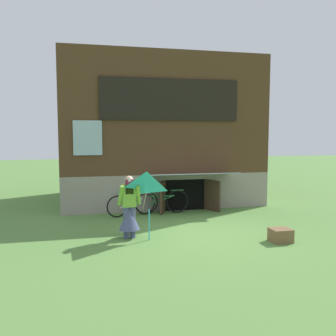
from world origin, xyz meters
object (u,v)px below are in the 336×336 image
object	(u,v)px
bicycle_green	(162,202)
bicycle_silver	(131,205)
wooden_crate	(281,235)
kite	(147,189)
person	(129,212)

from	to	relation	value
bicycle_green	bicycle_silver	bearing A→B (deg)	-173.16
wooden_crate	bicycle_silver	bearing A→B (deg)	131.30
kite	bicycle_silver	xyz separation A→B (m)	(0.01, 3.00, -0.94)
person	bicycle_green	size ratio (longest dim) A/B	0.88
person	bicycle_silver	world-z (taller)	person
kite	bicycle_green	xyz separation A→B (m)	(1.03, 3.13, -0.91)
person	wooden_crate	bearing A→B (deg)	-36.82
kite	bicycle_green	bearing A→B (deg)	71.84
person	wooden_crate	world-z (taller)	person
kite	person	bearing A→B (deg)	123.23
person	kite	size ratio (longest dim) A/B	0.96
person	wooden_crate	size ratio (longest dim) A/B	3.21
kite	wooden_crate	distance (m)	3.43
bicycle_green	kite	bearing A→B (deg)	-108.76
person	wooden_crate	distance (m)	3.74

